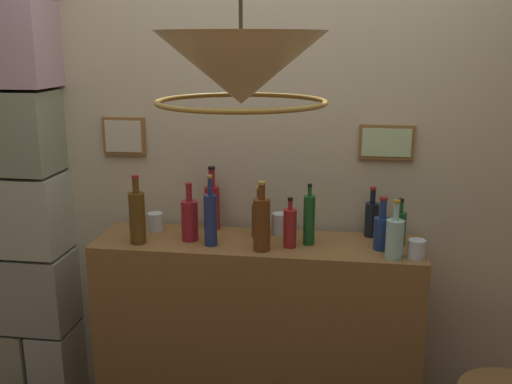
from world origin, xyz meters
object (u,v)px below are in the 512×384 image
Objects in this scene: liquor_bottle_port at (372,218)px; liquor_bottle_gin at (400,227)px; glass_tumbler_shot at (280,224)px; liquor_bottle_amaro at (137,217)px; liquor_bottle_rye at (211,219)px; liquor_bottle_tequila at (212,205)px; liquor_bottle_vermouth at (259,219)px; liquor_bottle_mezcal at (290,227)px; glass_tumbler_highball at (155,222)px; liquor_bottle_vodka at (382,231)px; pendant_lamp at (241,70)px; liquor_bottle_scotch at (309,219)px; liquor_bottle_sherry at (395,238)px; liquor_bottle_bourbon at (190,219)px; liquor_bottle_whiskey at (262,223)px; glass_tumbler_rocks at (416,249)px.

liquor_bottle_gin is at bearing -40.83° from liquor_bottle_port.
liquor_bottle_amaro is at bearing -160.19° from glass_tumbler_shot.
liquor_bottle_rye is 0.37m from glass_tumbler_shot.
liquor_bottle_tequila is 0.26m from liquor_bottle_vermouth.
liquor_bottle_mezcal reaches higher than glass_tumbler_highball.
liquor_bottle_vodka is 0.57m from liquor_bottle_vermouth.
pendant_lamp is (0.58, -0.89, 0.78)m from glass_tumbler_highball.
glass_tumbler_highball is (-0.76, 0.10, -0.07)m from liquor_bottle_scotch.
liquor_bottle_port reaches higher than liquor_bottle_mezcal.
liquor_bottle_amaro reaches higher than glass_tumbler_highball.
liquor_bottle_sherry reaches higher than glass_tumbler_shot.
liquor_bottle_scotch is at bearing 10.12° from liquor_bottle_rye.
liquor_bottle_bourbon is at bearing 179.84° from liquor_bottle_vodka.
liquor_bottle_scotch reaches higher than liquor_bottle_sherry.
liquor_bottle_vermouth is at bearing -171.32° from liquor_bottle_port.
glass_tumbler_shot is (-0.15, 0.13, -0.07)m from liquor_bottle_scotch.
liquor_bottle_bourbon reaches higher than liquor_bottle_sherry.
liquor_bottle_mezcal is 0.73× the size of liquor_bottle_tequila.
liquor_bottle_gin is 2.47× the size of glass_tumbler_highball.
liquor_bottle_scotch is at bearing 28.50° from liquor_bottle_whiskey.
liquor_bottle_sherry reaches higher than liquor_bottle_vermouth.
liquor_bottle_whiskey is 0.39m from liquor_bottle_tequila.
glass_tumbler_shot is (0.34, -0.03, -0.07)m from liquor_bottle_tequila.
liquor_bottle_port is 0.16m from liquor_bottle_gin.
liquor_bottle_tequila is at bearing 108.08° from pendant_lamp.
liquor_bottle_scotch is 1.10× the size of liquor_bottle_sherry.
liquor_bottle_port is 2.35× the size of glass_tumbler_shot.
liquor_bottle_rye is 1.03m from pendant_lamp.
liquor_bottle_whiskey is 0.24m from liquor_bottle_rye.
liquor_bottle_sherry is at bearing -11.16° from glass_tumbler_highball.
glass_tumbler_shot is (-0.07, 0.18, -0.04)m from liquor_bottle_mezcal.
liquor_bottle_scotch is 0.55m from liquor_bottle_bourbon.
liquor_bottle_whiskey is at bearing -153.34° from liquor_bottle_mezcal.
liquor_bottle_vodka is 1.17m from pendant_lamp.
liquor_bottle_mezcal reaches higher than glass_tumbler_shot.
glass_tumbler_highball is (-1.23, 0.21, 0.00)m from glass_tumbler_rocks.
liquor_bottle_scotch is 1.16× the size of liquor_bottle_vermouth.
liquor_bottle_tequila reaches higher than liquor_bottle_bourbon.
pendant_lamp is at bearing -63.84° from liquor_bottle_bourbon.
liquor_bottle_vermouth is (-0.16, 0.13, -0.00)m from liquor_bottle_mezcal.
liquor_bottle_scotch is 0.78m from liquor_bottle_amaro.
liquor_bottle_mezcal is at bearing 173.08° from glass_tumbler_rocks.
liquor_bottle_whiskey is at bearing -1.21° from liquor_bottle_amaro.
liquor_bottle_bourbon is (-0.47, 0.03, 0.01)m from liquor_bottle_mezcal.
liquor_bottle_sherry is (0.57, -0.02, -0.03)m from liquor_bottle_whiskey.
liquor_bottle_whiskey is 0.60m from glass_tumbler_highball.
liquor_bottle_mezcal is at bearing 3.96° from liquor_bottle_amaro.
pendant_lamp is (0.27, -0.71, 0.70)m from liquor_bottle_rye.
liquor_bottle_tequila is at bearing 179.61° from liquor_bottle_port.
liquor_bottle_whiskey is 0.54m from liquor_bottle_vodka.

